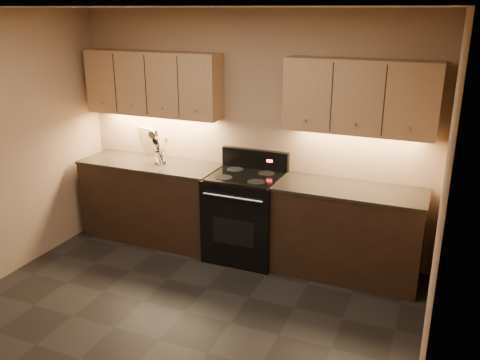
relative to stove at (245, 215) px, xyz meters
name	(u,v)px	position (x,y,z in m)	size (l,w,h in m)	color
floor	(159,340)	(-0.08, -1.68, -0.48)	(4.00, 4.00, 0.00)	black
ceiling	(139,7)	(-0.08, -1.68, 2.12)	(4.00, 4.00, 0.00)	silver
wall_back	(250,134)	(-0.08, 0.32, 0.82)	(4.00, 0.04, 2.60)	tan
wall_right	(437,236)	(1.92, -1.68, 0.82)	(0.04, 4.00, 2.60)	tan
counter_left	(152,200)	(-1.18, 0.02, -0.01)	(1.62, 0.62, 0.93)	black
counter_right	(347,232)	(1.10, 0.02, -0.01)	(1.46, 0.62, 0.93)	black
stove	(245,215)	(0.00, 0.00, 0.00)	(0.76, 0.68, 1.14)	black
upper_cab_left	(153,84)	(-1.18, 0.17, 1.32)	(1.60, 0.30, 0.70)	tan
upper_cab_right	(360,97)	(1.10, 0.17, 1.32)	(1.44, 0.30, 0.70)	tan
outlet_plate	(148,139)	(-1.38, 0.31, 0.64)	(0.09, 0.01, 0.12)	#B2B5BA
utensil_crock	(160,157)	(-1.05, 0.03, 0.52)	(0.15, 0.15, 0.15)	white
cutting_board	(147,141)	(-1.37, 0.27, 0.62)	(0.27, 0.02, 0.34)	#D5BB73
wooden_spoon	(158,149)	(-1.07, 0.03, 0.62)	(0.06, 0.06, 0.30)	#D5BB73
black_spoon	(161,148)	(-1.05, 0.06, 0.62)	(0.06, 0.06, 0.30)	black
black_turner	(160,147)	(-1.04, 0.02, 0.65)	(0.08, 0.08, 0.36)	black
steel_spatula	(163,146)	(-1.02, 0.04, 0.65)	(0.08, 0.08, 0.37)	silver
steel_skimmer	(161,147)	(-1.03, 0.01, 0.64)	(0.09, 0.09, 0.36)	silver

